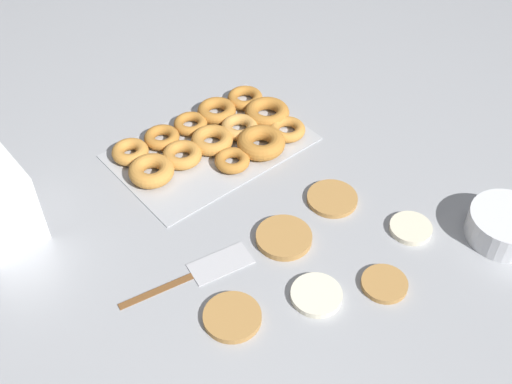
% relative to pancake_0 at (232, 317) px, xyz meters
% --- Properties ---
extents(ground_plane, '(3.00, 3.00, 0.00)m').
position_rel_pancake_0_xyz_m(ground_plane, '(-0.18, -0.11, -0.01)').
color(ground_plane, '#9EA0A5').
extents(pancake_0, '(0.11, 0.11, 0.01)m').
position_rel_pancake_0_xyz_m(pancake_0, '(0.00, 0.00, 0.00)').
color(pancake_0, '#B27F42').
rests_on(pancake_0, ground_plane).
extents(pancake_1, '(0.11, 0.11, 0.01)m').
position_rel_pancake_0_xyz_m(pancake_1, '(-0.36, -0.10, -0.00)').
color(pancake_1, '#B27F42').
rests_on(pancake_1, ground_plane).
extents(pancake_2, '(0.12, 0.12, 0.01)m').
position_rel_pancake_0_xyz_m(pancake_2, '(-0.20, -0.08, 0.00)').
color(pancake_2, '#B27F42').
rests_on(pancake_2, ground_plane).
extents(pancake_3, '(0.10, 0.10, 0.01)m').
position_rel_pancake_0_xyz_m(pancake_3, '(-0.15, 0.06, 0.00)').
color(pancake_3, silver).
rests_on(pancake_3, ground_plane).
extents(pancake_4, '(0.09, 0.09, 0.01)m').
position_rel_pancake_0_xyz_m(pancake_4, '(-0.42, 0.07, -0.00)').
color(pancake_4, beige).
rests_on(pancake_4, ground_plane).
extents(pancake_5, '(0.09, 0.09, 0.01)m').
position_rel_pancake_0_xyz_m(pancake_5, '(-0.27, 0.13, -0.00)').
color(pancake_5, '#B27F42').
rests_on(pancake_5, ground_plane).
extents(donut_tray, '(0.45, 0.29, 0.04)m').
position_rel_pancake_0_xyz_m(donut_tray, '(-0.28, -0.41, 0.01)').
color(donut_tray, '#ADAFB5').
rests_on(donut_tray, ground_plane).
extents(batter_bowl, '(0.15, 0.15, 0.06)m').
position_rel_pancake_0_xyz_m(batter_bowl, '(-0.55, 0.20, 0.02)').
color(batter_bowl, white).
rests_on(batter_bowl, ground_plane).
extents(spatula, '(0.28, 0.09, 0.01)m').
position_rel_pancake_0_xyz_m(spatula, '(-0.03, -0.12, -0.00)').
color(spatula, brown).
rests_on(spatula, ground_plane).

